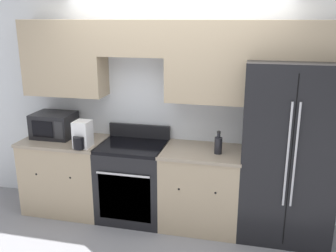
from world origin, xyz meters
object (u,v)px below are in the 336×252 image
(refrigerator, at_px, (288,151))
(bottle, at_px, (218,145))
(oven_range, at_px, (133,181))
(microwave, at_px, (54,125))

(refrigerator, xyz_separation_m, bottle, (-0.71, -0.11, 0.05))
(oven_range, bearing_deg, bottle, -3.24)
(microwave, height_order, bottle, microwave)
(oven_range, distance_m, microwave, 1.16)
(oven_range, bearing_deg, microwave, 176.05)
(microwave, distance_m, bottle, 1.98)
(bottle, bearing_deg, oven_range, 176.76)
(microwave, bearing_deg, refrigerator, -0.31)
(oven_range, bearing_deg, refrigerator, 1.86)
(refrigerator, distance_m, bottle, 0.72)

